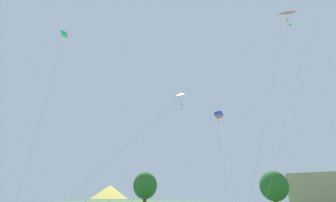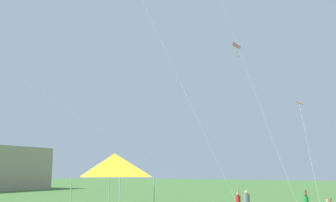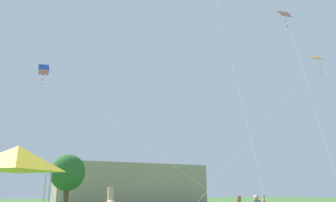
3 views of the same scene
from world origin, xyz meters
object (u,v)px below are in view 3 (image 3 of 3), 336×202
object	(u,v)px
festival_tent	(17,158)
kite_blue_box_3	(44,70)
kite_pink_delta_2	(286,15)
kite_orange_delta_0	(315,61)

from	to	relation	value
festival_tent	kite_blue_box_3	xyz separation A→B (m)	(1.45, 20.62, 11.81)
kite_pink_delta_2	kite_blue_box_3	xyz separation A→B (m)	(-14.99, 21.54, 0.98)
kite_blue_box_3	kite_orange_delta_0	bearing A→B (deg)	-69.49
festival_tent	kite_orange_delta_0	size ratio (longest dim) A/B	0.41
festival_tent	kite_pink_delta_2	world-z (taller)	kite_pink_delta_2
festival_tent	kite_orange_delta_0	distance (m)	14.20
kite_pink_delta_2	kite_blue_box_3	world-z (taller)	kite_blue_box_3
festival_tent	kite_pink_delta_2	xyz separation A→B (m)	(16.44, -0.91, 10.83)
festival_tent	kite_pink_delta_2	bearing A→B (deg)	-3.18
kite_orange_delta_0	kite_pink_delta_2	xyz separation A→B (m)	(4.72, 5.92, 6.64)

